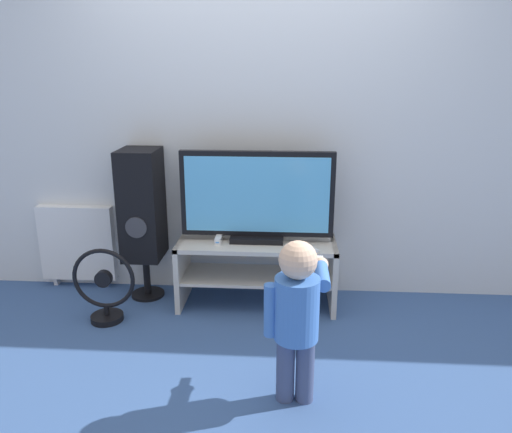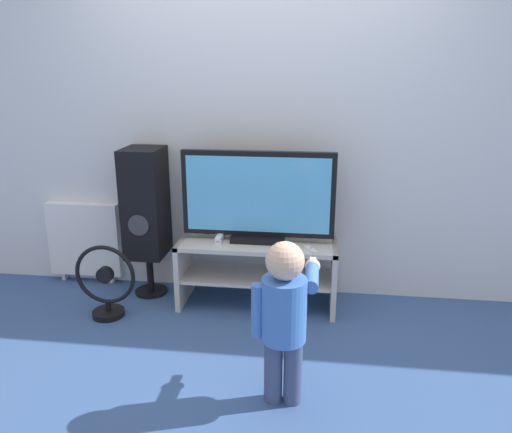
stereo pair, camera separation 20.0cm
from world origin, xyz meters
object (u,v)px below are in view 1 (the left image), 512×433
object	(u,v)px
child	(297,309)
floor_fan	(104,289)
radiator	(77,243)
game_console	(219,238)
television	(257,198)
speaker_tower	(142,207)
remote_primary	(311,249)

from	to	relation	value
child	floor_fan	xyz separation A→B (m)	(-1.27, 0.74, -0.28)
child	radiator	size ratio (longest dim) A/B	1.35
game_console	radiator	xyz separation A→B (m)	(-1.14, 0.24, -0.15)
television	speaker_tower	distance (m)	0.84
remote_primary	child	xyz separation A→B (m)	(-0.10, -0.91, 0.02)
game_console	floor_fan	world-z (taller)	game_console
child	television	bearing A→B (deg)	104.04
remote_primary	speaker_tower	xyz separation A→B (m)	(-1.20, 0.23, 0.20)
radiator	speaker_tower	bearing A→B (deg)	-14.37
remote_primary	radiator	size ratio (longest dim) A/B	0.20
game_console	speaker_tower	size ratio (longest dim) A/B	0.17
television	floor_fan	world-z (taller)	television
speaker_tower	child	bearing A→B (deg)	-46.03
television	remote_primary	size ratio (longest dim) A/B	8.15
radiator	child	bearing A→B (deg)	-37.57
television	radiator	bearing A→B (deg)	171.69
television	child	xyz separation A→B (m)	(0.27, -1.08, -0.28)
television	floor_fan	size ratio (longest dim) A/B	2.04
television	remote_primary	bearing A→B (deg)	-24.20
television	game_console	distance (m)	0.39
game_console	floor_fan	distance (m)	0.84
television	remote_primary	xyz separation A→B (m)	(0.38, -0.17, -0.30)
child	speaker_tower	distance (m)	1.59
speaker_tower	floor_fan	size ratio (longest dim) A/B	2.14
game_console	floor_fan	xyz separation A→B (m)	(-0.74, -0.30, -0.27)
game_console	radiator	bearing A→B (deg)	168.03
television	floor_fan	xyz separation A→B (m)	(-1.00, -0.34, -0.56)
game_console	remote_primary	distance (m)	0.65
speaker_tower	floor_fan	bearing A→B (deg)	-113.42
game_console	remote_primary	bearing A→B (deg)	-11.67
game_console	remote_primary	world-z (taller)	game_console
remote_primary	speaker_tower	distance (m)	1.24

